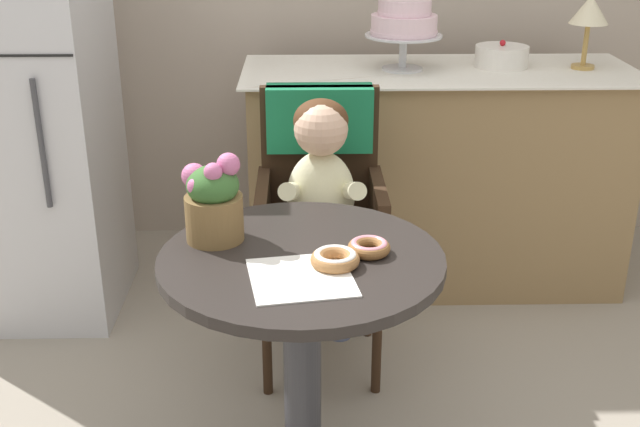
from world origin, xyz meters
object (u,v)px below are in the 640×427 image
at_px(round_layer_cake, 502,56).
at_px(table_lamp, 590,13).
at_px(donut_mid, 369,247).
at_px(tiered_cake_stand, 404,22).
at_px(seated_child, 321,190).
at_px(wicker_chair, 320,184).
at_px(flower_vase, 213,200).
at_px(cafe_table, 302,329).
at_px(refrigerator, 16,97).
at_px(donut_front, 335,258).

relative_size(round_layer_cake, table_lamp, 0.74).
bearing_deg(round_layer_cake, donut_mid, -115.15).
bearing_deg(tiered_cake_stand, seated_child, -114.57).
distance_m(wicker_chair, table_lamp, 1.30).
relative_size(donut_mid, flower_vase, 0.46).
distance_m(cafe_table, table_lamp, 1.82).
xyz_separation_m(tiered_cake_stand, refrigerator, (-1.45, -0.20, -0.23)).
bearing_deg(wicker_chair, table_lamp, 24.74).
relative_size(flower_vase, refrigerator, 0.14).
bearing_deg(seated_child, round_layer_cake, 46.79).
distance_m(cafe_table, refrigerator, 1.56).
xyz_separation_m(cafe_table, wicker_chair, (0.06, 0.72, 0.13)).
height_order(wicker_chair, table_lamp, table_lamp).
xyz_separation_m(cafe_table, flower_vase, (-0.22, 0.10, 0.32)).
bearing_deg(round_layer_cake, tiered_cake_stand, -172.96).
height_order(wicker_chair, donut_front, wicker_chair).
distance_m(flower_vase, round_layer_cake, 1.62).
distance_m(donut_front, table_lamp, 1.76).
relative_size(cafe_table, tiered_cake_stand, 2.40).
bearing_deg(flower_vase, tiered_cake_stand, 62.48).
bearing_deg(donut_front, wicker_chair, 91.38).
bearing_deg(refrigerator, table_lamp, 5.52).
height_order(seated_child, donut_mid, seated_child).
xyz_separation_m(wicker_chair, refrigerator, (-1.11, 0.38, 0.21)).
xyz_separation_m(seated_child, donut_front, (0.02, -0.63, 0.06)).
xyz_separation_m(seated_child, flower_vase, (-0.29, -0.46, 0.15)).
relative_size(tiered_cake_stand, round_layer_cake, 1.42).
bearing_deg(donut_mid, round_layer_cake, 64.85).
bearing_deg(flower_vase, wicker_chair, 65.03).
bearing_deg(flower_vase, cafe_table, -24.63).
xyz_separation_m(cafe_table, tiered_cake_stand, (0.40, 1.30, 0.58)).
bearing_deg(tiered_cake_stand, donut_front, -103.12).
relative_size(cafe_table, seated_child, 0.99).
xyz_separation_m(donut_front, flower_vase, (-0.31, 0.16, 0.09)).
height_order(donut_mid, flower_vase, flower_vase).
xyz_separation_m(cafe_table, seated_child, (0.06, 0.56, 0.17)).
bearing_deg(table_lamp, cafe_table, -130.45).
relative_size(seated_child, flower_vase, 3.09).
bearing_deg(refrigerator, round_layer_cake, 7.69).
distance_m(round_layer_cake, table_lamp, 0.36).
bearing_deg(refrigerator, flower_vase, -50.38).
bearing_deg(tiered_cake_stand, wicker_chair, -120.11).
relative_size(donut_front, refrigerator, 0.07).
distance_m(donut_mid, refrigerator, 1.64).
xyz_separation_m(wicker_chair, round_layer_cake, (0.74, 0.63, 0.30)).
height_order(tiered_cake_stand, table_lamp, table_lamp).
bearing_deg(cafe_table, table_lamp, 49.55).
bearing_deg(tiered_cake_stand, cafe_table, -107.06).
bearing_deg(donut_mid, seated_child, 100.78).
xyz_separation_m(wicker_chair, tiered_cake_stand, (0.34, 0.58, 0.44)).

